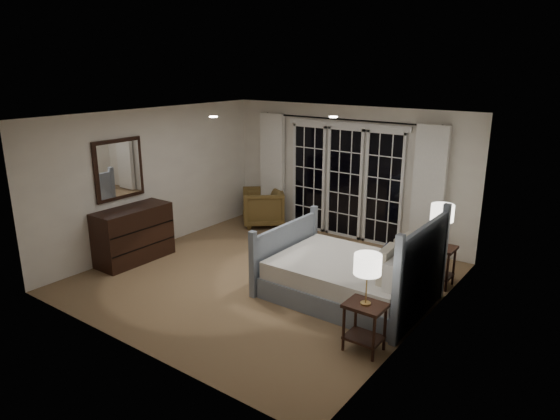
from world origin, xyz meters
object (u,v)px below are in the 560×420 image
Objects in this scene: lamp_right at (442,213)px; dresser at (134,234)px; bed at (351,277)px; armchair at (263,207)px; nightstand_right at (438,260)px; nightstand_left at (365,320)px; lamp_left at (368,265)px.

lamp_right is 4.98m from dresser.
bed reaches higher than armchair.
nightstand_right is 4.93m from dresser.
nightstand_left is 2.40m from lamp_right.
lamp_left reaches higher than armchair.
lamp_left is 0.94× the size of lamp_right.
bed is 3.56× the size of nightstand_right.
nightstand_right is 0.97× the size of lamp_right.
nightstand_right is at bearing 88.69° from lamp_left.
nightstand_right is 1.03× the size of lamp_left.
nightstand_left is at bearing -91.31° from nightstand_right.
armchair reaches higher than nightstand_right.
nightstand_right is 4.01m from armchair.
lamp_left reaches higher than dresser.
bed is 3.67× the size of lamp_left.
nightstand_left is 4.93m from armchair.
bed is at bearing 13.95° from dresser.
lamp_right is (0.05, 2.28, 0.06)m from lamp_left.
nightstand_left is 0.69m from lamp_left.
bed is 1.36m from nightstand_left.
nightstand_left is (0.78, -1.11, 0.06)m from bed.
bed is 3.44× the size of lamp_right.
dresser is (-4.42, 0.21, 0.08)m from nightstand_left.
bed is 3.66m from armchair.
dresser is at bearing -155.21° from lamp_right.
lamp_left is (0.00, -0.00, 0.69)m from nightstand_left.
lamp_right is (0.83, 1.16, 0.81)m from bed.
nightstand_left is 0.98× the size of lamp_left.
lamp_left reaches higher than nightstand_left.
armchair is at bearing 141.94° from nightstand_left.
lamp_right reaches higher than dresser.
dresser is at bearing -52.08° from armchair.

